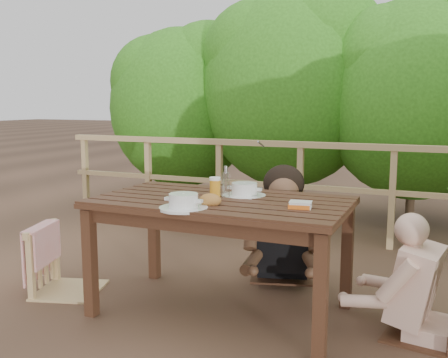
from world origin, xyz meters
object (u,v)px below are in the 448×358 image
at_px(chair_far, 283,217).
at_px(soup_near, 184,202).
at_px(chair_right, 428,266).
at_px(diner_right, 435,238).
at_px(soup_far, 244,190).
at_px(beer_glass, 215,188).
at_px(woman, 284,190).
at_px(bread_roll, 210,200).
at_px(chair_left, 67,230).
at_px(table, 221,257).
at_px(butter_tub, 301,206).
at_px(bottle, 226,183).

xyz_separation_m(chair_far, soup_near, (-0.26, -1.19, 0.32)).
xyz_separation_m(chair_right, diner_right, (0.03, 0.00, 0.17)).
distance_m(soup_near, soup_far, 0.56).
bearing_deg(chair_far, beer_glass, -122.58).
xyz_separation_m(woman, diner_right, (1.14, -0.74, -0.09)).
relative_size(diner_right, beer_glass, 8.47).
bearing_deg(bread_roll, beer_glass, 108.17).
relative_size(chair_left, chair_far, 0.96).
relative_size(chair_far, bread_roll, 6.90).
height_order(table, diner_right, diner_right).
bearing_deg(chair_right, table, -74.76).
bearing_deg(soup_near, butter_tub, 20.98).
distance_m(diner_right, bottle, 1.32).
distance_m(bread_roll, beer_glass, 0.27).
distance_m(woman, diner_right, 1.36).
relative_size(chair_right, beer_glass, 6.14).
relative_size(chair_left, soup_far, 3.20).
distance_m(chair_left, woman, 1.69).
height_order(woman, butter_tub, woman).
distance_m(chair_left, chair_far, 1.66).
bearing_deg(soup_near, diner_right, 18.67).
xyz_separation_m(soup_near, bread_roll, (0.11, 0.14, -0.01)).
bearing_deg(bottle, bread_roll, -88.98).
distance_m(chair_left, butter_tub, 1.78).
height_order(chair_far, soup_near, chair_far).
bearing_deg(chair_left, chair_right, -100.97).
xyz_separation_m(woman, soup_near, (-0.26, -1.21, 0.10)).
height_order(table, soup_near, soup_near).
height_order(soup_far, butter_tub, soup_far).
xyz_separation_m(chair_far, woman, (0.00, 0.02, 0.22)).
distance_m(table, bottle, 0.50).
bearing_deg(table, soup_near, -105.92).
bearing_deg(soup_far, butter_tub, -30.71).
distance_m(chair_right, soup_near, 1.50).
bearing_deg(soup_near, bread_roll, 51.73).
distance_m(soup_far, bread_roll, 0.39).
height_order(chair_far, beer_glass, chair_far).
relative_size(chair_left, woman, 0.67).
relative_size(table, chair_far, 1.69).
distance_m(bread_roll, bottle, 0.26).
relative_size(woman, diner_right, 1.15).
relative_size(beer_glass, bottle, 0.64).
bearing_deg(beer_glass, bottle, -0.46).
distance_m(chair_far, butter_tub, 1.06).
bearing_deg(woman, beer_glass, 57.81).
relative_size(chair_far, chair_right, 1.09).
relative_size(chair_left, diner_right, 0.76).
distance_m(soup_near, bread_roll, 0.18).
height_order(woman, bread_roll, woman).
height_order(bread_roll, butter_tub, bread_roll).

